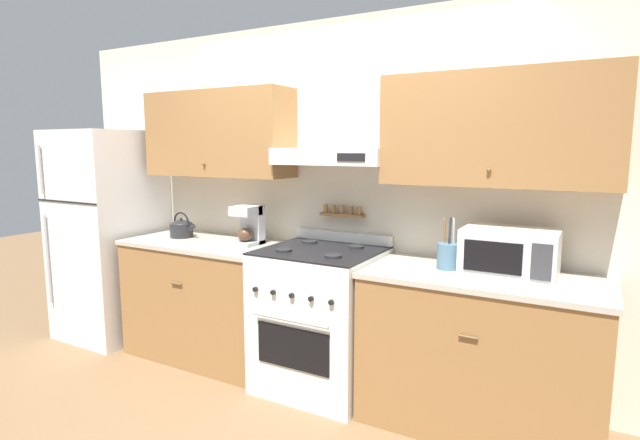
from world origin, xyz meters
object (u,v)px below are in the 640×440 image
at_px(refrigerator, 109,234).
at_px(tea_kettle, 182,228).
at_px(coffee_maker, 249,225).
at_px(microwave, 510,252).
at_px(stove_range, 320,319).
at_px(utensil_crock, 448,255).

xyz_separation_m(refrigerator, tea_kettle, (0.78, 0.09, 0.11)).
height_order(coffee_maker, microwave, coffee_maker).
xyz_separation_m(coffee_maker, microwave, (1.86, -0.01, -0.01)).
xyz_separation_m(tea_kettle, coffee_maker, (0.66, 0.03, 0.07)).
distance_m(stove_range, utensil_crock, 0.99).
bearing_deg(coffee_maker, utensil_crock, -1.06).
bearing_deg(coffee_maker, stove_range, -7.60).
bearing_deg(tea_kettle, microwave, 0.41).
bearing_deg(refrigerator, utensil_crock, 1.72).
distance_m(tea_kettle, utensil_crock, 2.17).
relative_size(refrigerator, utensil_crock, 5.76).
distance_m(refrigerator, tea_kettle, 0.79).
bearing_deg(utensil_crock, microwave, 2.95).
xyz_separation_m(stove_range, refrigerator, (-2.11, -0.03, 0.41)).
xyz_separation_m(stove_range, microwave, (1.19, 0.08, 0.57)).
xyz_separation_m(stove_range, tea_kettle, (-1.33, 0.06, 0.51)).
xyz_separation_m(stove_range, utensil_crock, (0.84, 0.06, 0.52)).
relative_size(tea_kettle, coffee_maker, 0.81).
distance_m(tea_kettle, microwave, 2.52).
height_order(refrigerator, coffee_maker, refrigerator).
relative_size(coffee_maker, utensil_crock, 0.95).
height_order(refrigerator, microwave, refrigerator).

